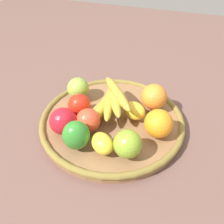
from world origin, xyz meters
TOP-DOWN VIEW (x-y plane):
  - ground_plane at (0.00, 0.00)m, footprint 2.40×2.40m
  - basket at (0.00, 0.00)m, footprint 0.46×0.46m
  - banana_bunch at (0.02, -0.02)m, footprint 0.16×0.19m
  - apple_0 at (0.05, 0.08)m, footprint 0.07×0.07m
  - orange_0 at (-0.11, -0.09)m, footprint 0.10×0.10m
  - orange_1 at (-0.15, 0.03)m, footprint 0.12×0.12m
  - apple_1 at (0.10, 0.02)m, footprint 0.10×0.10m
  - lemon_0 at (-0.07, -0.02)m, footprint 0.09×0.08m
  - apple_3 at (0.14, -0.06)m, footprint 0.09×0.09m
  - bell_pepper at (0.05, 0.15)m, footprint 0.10×0.10m
  - apple_2 at (-0.09, 0.13)m, footprint 0.11×0.11m
  - apple_4 at (0.11, 0.11)m, footprint 0.09×0.09m
  - lemon_1 at (-0.02, 0.14)m, footprint 0.09×0.09m

SIDE VIEW (x-z plane):
  - ground_plane at x=0.00m, z-range 0.00..0.00m
  - basket at x=0.00m, z-range 0.00..0.04m
  - lemon_1 at x=-0.02m, z-range 0.03..0.09m
  - lemon_0 at x=-0.07m, z-range 0.03..0.09m
  - apple_1 at x=0.10m, z-range 0.03..0.11m
  - apple_0 at x=0.05m, z-range 0.03..0.11m
  - apple_3 at x=0.14m, z-range 0.03..0.11m
  - apple_2 at x=-0.09m, z-range 0.03..0.11m
  - apple_4 at x=0.11m, z-range 0.03..0.11m
  - orange_1 at x=-0.15m, z-range 0.03..0.12m
  - orange_0 at x=-0.11m, z-range 0.03..0.12m
  - bell_pepper at x=0.05m, z-range 0.03..0.12m
  - banana_bunch at x=0.02m, z-range 0.03..0.12m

